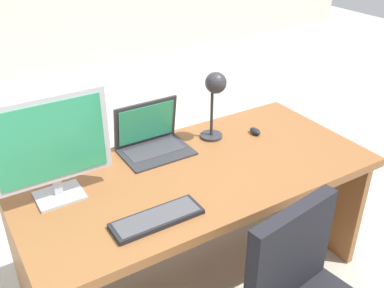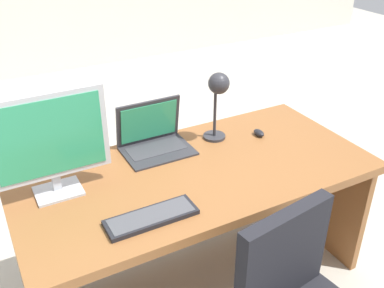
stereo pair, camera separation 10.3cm
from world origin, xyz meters
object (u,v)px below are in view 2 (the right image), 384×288
monitor (49,140)px  keyboard (151,217)px  laptop (152,134)px  desk (192,197)px  desk_lamp (218,92)px  mouse (259,133)px

monitor → keyboard: 0.53m
laptop → keyboard: bearing=-114.6°
desk → desk_lamp: bearing=34.5°
mouse → keyboard: bearing=-154.8°
keyboard → mouse: mouse is taller
mouse → monitor: bearing=-179.3°
mouse → desk_lamp: bearing=162.4°
monitor → keyboard: (0.29, -0.37, -0.25)m
keyboard → mouse: size_ratio=4.97×
monitor → laptop: size_ratio=1.43×
monitor → desk_lamp: (0.86, 0.08, 0.01)m
mouse → laptop: bearing=163.9°
desk → monitor: 0.78m
desk → desk_lamp: 0.55m
desk → desk_lamp: (0.24, 0.17, 0.46)m
monitor → mouse: size_ratio=6.47×
desk → mouse: size_ratio=22.49×
keyboard → monitor: bearing=128.0°
monitor → desk_lamp: size_ratio=1.30×
desk → monitor: size_ratio=3.48×
desk_lamp → desk: bearing=-145.5°
desk → laptop: laptop is taller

